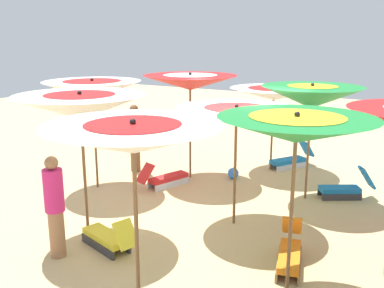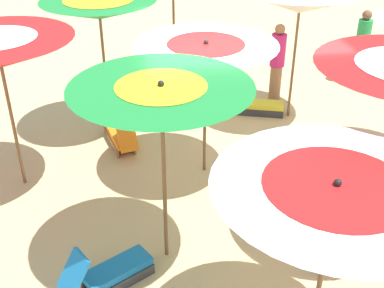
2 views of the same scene
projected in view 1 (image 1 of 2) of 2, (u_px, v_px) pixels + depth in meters
name	position (u px, v px, depth m)	size (l,w,h in m)	color
ground	(220.00, 217.00, 8.31)	(34.83, 34.83, 0.04)	#D1B57F
beach_umbrella_1	(312.00, 97.00, 8.69)	(2.02, 2.02, 2.43)	brown
beach_umbrella_2	(274.00, 94.00, 10.75)	(2.17, 2.17, 2.15)	brown
beach_umbrella_3	(296.00, 129.00, 5.30)	(1.95, 1.95, 2.46)	brown
beach_umbrella_4	(236.00, 116.00, 7.51)	(2.10, 2.10, 2.21)	brown
beach_umbrella_5	(190.00, 82.00, 10.01)	(2.18, 2.18, 2.52)	brown
beach_umbrella_6	(133.00, 139.00, 4.76)	(1.99, 1.99, 2.48)	brown
beach_umbrella_7	(80.00, 107.00, 6.94)	(2.09, 2.09, 2.50)	brown
beach_umbrella_8	(92.00, 90.00, 9.36)	(2.10, 2.10, 2.46)	brown
lounger_0	(108.00, 237.00, 6.98)	(0.65, 1.22, 0.63)	#333338
lounger_1	(291.00, 160.00, 11.32)	(1.26, 0.94, 0.64)	silver
lounger_2	(345.00, 188.00, 9.19)	(0.88, 1.13, 0.67)	#333338
lounger_3	(165.00, 178.00, 9.88)	(1.32, 0.70, 0.63)	silver
lounger_4	(290.00, 253.00, 6.50)	(1.28, 0.63, 0.60)	olive
beachgoer_1	(55.00, 205.00, 6.61)	(0.30, 0.30, 1.62)	#A3704C
beachgoer_2	(135.00, 137.00, 10.85)	(0.30, 0.30, 1.70)	brown
beach_ball	(233.00, 173.00, 10.44)	(0.27, 0.27, 0.27)	#337FE5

